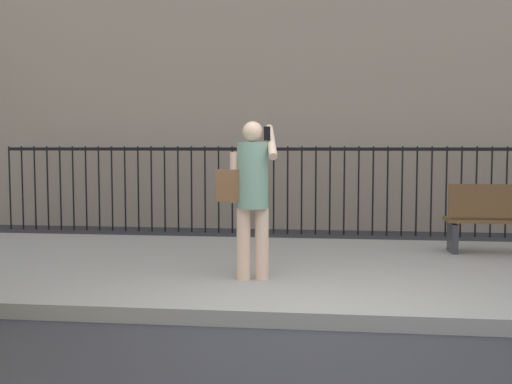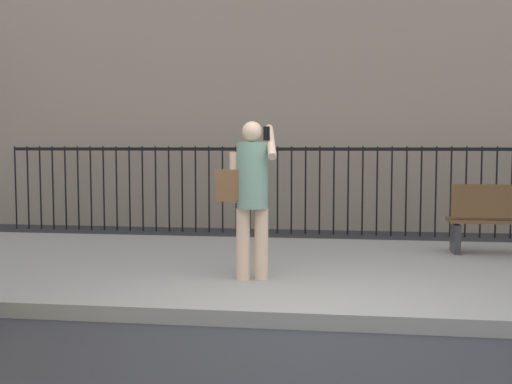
# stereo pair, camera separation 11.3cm
# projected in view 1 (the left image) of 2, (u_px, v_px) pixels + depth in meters

# --- Properties ---
(ground_plane) EXTENTS (60.00, 60.00, 0.00)m
(ground_plane) POSITION_uv_depth(u_px,v_px,m) (313.00, 330.00, 5.38)
(ground_plane) COLOR #333338
(sidewalk) EXTENTS (28.00, 4.40, 0.15)m
(sidewalk) POSITION_uv_depth(u_px,v_px,m) (318.00, 271.00, 7.55)
(sidewalk) COLOR #9E9B93
(sidewalk) RESTS_ON ground
(building_facade) EXTENTS (28.00, 4.00, 9.05)m
(building_facade) POSITION_uv_depth(u_px,v_px,m) (326.00, 12.00, 13.46)
(building_facade) COLOR tan
(building_facade) RESTS_ON ground
(iron_fence) EXTENTS (12.03, 0.04, 1.60)m
(iron_fence) POSITION_uv_depth(u_px,v_px,m) (323.00, 178.00, 11.14)
(iron_fence) COLOR black
(iron_fence) RESTS_ON ground
(pedestrian_on_phone) EXTENTS (0.70, 0.51, 1.72)m
(pedestrian_on_phone) POSITION_uv_depth(u_px,v_px,m) (250.00, 188.00, 6.67)
(pedestrian_on_phone) COLOR beige
(pedestrian_on_phone) RESTS_ON sidewalk
(street_bench) EXTENTS (1.60, 0.45, 0.95)m
(street_bench) POSITION_uv_depth(u_px,v_px,m) (508.00, 217.00, 8.28)
(street_bench) COLOR brown
(street_bench) RESTS_ON sidewalk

